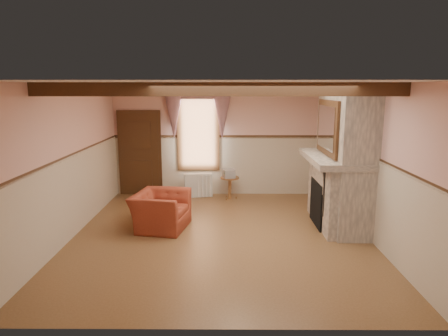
{
  "coord_description": "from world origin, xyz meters",
  "views": [
    {
      "loc": [
        0.11,
        -7.12,
        2.72
      ],
      "look_at": [
        0.06,
        0.8,
        1.13
      ],
      "focal_mm": 32.0,
      "sensor_mm": 36.0,
      "label": 1
    }
  ],
  "objects_px": {
    "armchair": "(161,210)",
    "side_table": "(230,188)",
    "mantel_clock": "(326,145)",
    "bowl": "(338,155)",
    "radiator": "(198,185)",
    "oil_lamp": "(329,145)"
  },
  "relations": [
    {
      "from": "side_table",
      "to": "bowl",
      "type": "relative_size",
      "value": 1.42
    },
    {
      "from": "side_table",
      "to": "bowl",
      "type": "bearing_deg",
      "value": -45.75
    },
    {
      "from": "mantel_clock",
      "to": "oil_lamp",
      "type": "bearing_deg",
      "value": -90.0
    },
    {
      "from": "armchair",
      "to": "side_table",
      "type": "bearing_deg",
      "value": -21.99
    },
    {
      "from": "side_table",
      "to": "radiator",
      "type": "xyz_separation_m",
      "value": [
        -0.8,
        0.17,
        0.02
      ]
    },
    {
      "from": "armchair",
      "to": "side_table",
      "type": "xyz_separation_m",
      "value": [
        1.37,
        2.15,
        -0.08
      ]
    },
    {
      "from": "armchair",
      "to": "mantel_clock",
      "type": "xyz_separation_m",
      "value": [
        3.42,
        0.93,
        1.16
      ]
    },
    {
      "from": "radiator",
      "to": "side_table",
      "type": "bearing_deg",
      "value": -23.01
    },
    {
      "from": "bowl",
      "to": "armchair",
      "type": "bearing_deg",
      "value": -179.22
    },
    {
      "from": "bowl",
      "to": "radiator",
      "type": "bearing_deg",
      "value": 141.35
    },
    {
      "from": "radiator",
      "to": "bowl",
      "type": "distance_m",
      "value": 3.82
    },
    {
      "from": "radiator",
      "to": "bowl",
      "type": "relative_size",
      "value": 1.81
    },
    {
      "from": "bowl",
      "to": "oil_lamp",
      "type": "distance_m",
      "value": 0.68
    },
    {
      "from": "bowl",
      "to": "oil_lamp",
      "type": "xyz_separation_m",
      "value": [
        0.0,
        0.67,
        0.09
      ]
    },
    {
      "from": "bowl",
      "to": "mantel_clock",
      "type": "relative_size",
      "value": 1.61
    },
    {
      "from": "armchair",
      "to": "bowl",
      "type": "relative_size",
      "value": 2.85
    },
    {
      "from": "armchair",
      "to": "oil_lamp",
      "type": "height_order",
      "value": "oil_lamp"
    },
    {
      "from": "oil_lamp",
      "to": "side_table",
      "type": "bearing_deg",
      "value": 145.08
    },
    {
      "from": "radiator",
      "to": "armchair",
      "type": "bearing_deg",
      "value": -114.79
    },
    {
      "from": "armchair",
      "to": "bowl",
      "type": "bearing_deg",
      "value": -78.6
    },
    {
      "from": "side_table",
      "to": "mantel_clock",
      "type": "height_order",
      "value": "mantel_clock"
    },
    {
      "from": "side_table",
      "to": "mantel_clock",
      "type": "distance_m",
      "value": 2.69
    }
  ]
}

